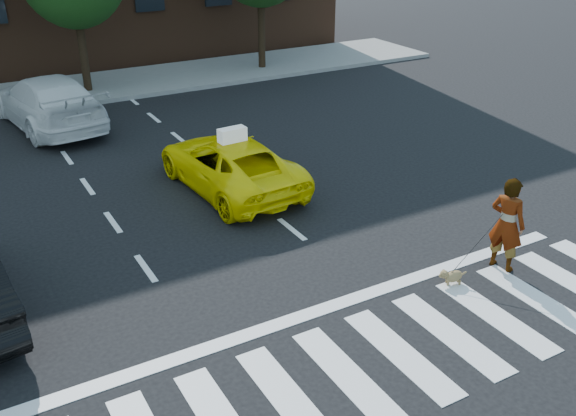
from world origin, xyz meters
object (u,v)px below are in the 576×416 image
at_px(white_suv, 48,101).
at_px(taxi, 230,164).
at_px(dog, 452,276).
at_px(woman, 507,224).

bearing_deg(white_suv, taxi, 104.32).
bearing_deg(dog, white_suv, 133.30).
height_order(white_suv, woman, woman).
bearing_deg(woman, white_suv, 6.51).
height_order(taxi, woman, woman).
distance_m(white_suv, dog, 13.59).
relative_size(taxi, dog, 9.15).
distance_m(taxi, woman, 6.56).
xyz_separation_m(white_suv, dog, (4.44, -12.83, -0.61)).
relative_size(taxi, white_suv, 0.84).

